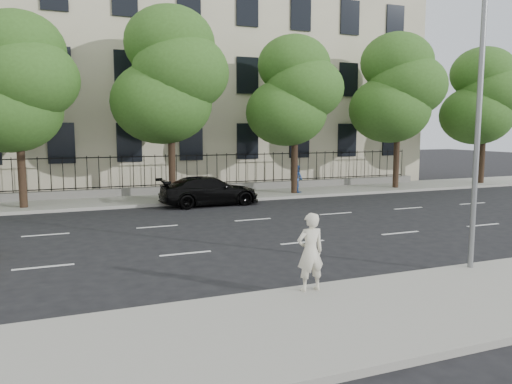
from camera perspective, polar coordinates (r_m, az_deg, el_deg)
ground at (r=14.75m, az=9.83°, el=-7.74°), size 120.00×120.00×0.00m
near_sidewalk at (r=11.68m, az=20.45°, el=-11.77°), size 60.00×4.00×0.15m
far_sidewalk at (r=27.40m, az=-5.77°, el=-0.55°), size 60.00×4.00×0.15m
lane_markings at (r=18.83m, az=2.18°, el=-4.32°), size 49.60×4.62×0.01m
masonry_building at (r=36.21m, az=-10.09°, el=15.48°), size 34.60×12.11×18.50m
iron_fence at (r=28.96m, az=-6.73°, el=1.00°), size 30.00×0.50×2.20m
street_light at (r=14.47m, az=22.76°, el=12.09°), size 0.25×3.32×8.05m
tree_b at (r=25.55m, az=-25.58°, el=11.18°), size 5.53×5.12×8.97m
tree_c at (r=26.18m, az=-9.78°, el=12.92°), size 5.89×5.50×9.80m
tree_d at (r=28.46m, az=4.43°, el=11.39°), size 5.34×4.94×8.84m
tree_e at (r=32.21m, az=15.88°, el=11.30°), size 5.71×5.31×9.46m
tree_f at (r=36.87m, az=24.62°, el=9.88°), size 5.52×5.12×9.01m
black_sedan at (r=24.79m, az=-5.34°, el=0.14°), size 5.04×2.20×1.44m
woman_near at (r=11.33m, az=6.23°, el=-6.82°), size 0.66×0.43×1.78m
pedestrian_far at (r=28.59m, az=4.67°, el=1.54°), size 0.79×0.91×1.58m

